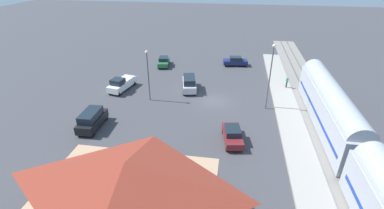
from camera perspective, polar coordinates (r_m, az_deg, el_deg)
name	(u,v)px	position (r m, az deg, el deg)	size (l,w,h in m)	color
ground_plane	(213,101)	(39.69, 4.43, 0.72)	(200.00, 200.00, 0.00)	#424247
railway_track	(316,108)	(41.15, 24.22, -0.64)	(4.80, 70.00, 0.30)	gray
platform	(286,105)	(40.21, 18.77, -0.16)	(3.20, 46.00, 0.30)	#A8A399
passenger_train	(363,159)	(28.05, 31.72, -9.57)	(2.93, 40.42, 4.98)	#ADB2BC
station_building	(129,196)	(20.92, -12.84, -17.88)	(12.77, 9.05, 6.18)	tan
pedestrian_on_platform	(287,81)	(45.24, 18.98, 4.51)	(0.36, 0.36, 1.71)	#333338
suv_silver	(189,83)	(42.53, -0.57, 4.42)	(2.93, 5.20, 2.22)	silver
sedan_navy	(235,61)	(53.72, 8.93, 8.81)	(4.71, 2.72, 1.74)	navy
sedan_green	(164,61)	(53.23, -5.87, 8.83)	(2.50, 4.73, 1.74)	#236638
pickup_white	(122,84)	(44.02, -14.30, 4.19)	(2.97, 5.68, 2.14)	white
sedan_maroon	(232,135)	(30.87, 8.32, -6.17)	(2.60, 4.75, 1.74)	maroon
suv_black	(92,119)	(34.92, -19.96, -2.88)	(2.11, 4.96, 2.22)	black
light_pole_near_platform	(271,70)	(36.69, 15.92, 6.77)	(0.44, 0.44, 8.88)	#515156
light_pole_lot_center	(148,70)	(38.50, -9.09, 7.12)	(0.44, 0.44, 7.32)	#515156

